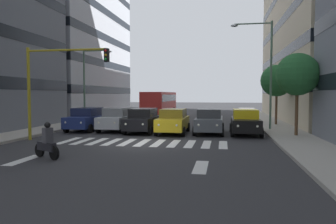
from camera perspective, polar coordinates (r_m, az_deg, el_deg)
name	(u,v)px	position (r m, az deg, el deg)	size (l,w,h in m)	color
ground_plane	(143,143)	(18.15, -4.57, -5.49)	(180.00, 180.00, 0.00)	#2D2D30
sidewalk_left	(306,146)	(18.08, 23.53, -5.54)	(2.80, 90.00, 0.15)	#9E998E
sidewalk_right	(4,138)	(22.01, -27.28, -4.11)	(2.80, 90.00, 0.15)	#9E998E
building_left_block_0	(320,8)	(38.13, 25.52, 16.46)	(8.21, 26.26, 23.38)	beige
building_right_block_0	(77,40)	(43.77, -15.96, 12.38)	(8.21, 19.95, 19.64)	#ADB2BC
crosswalk_markings	(143,143)	(18.15, -4.57, -5.48)	(9.45, 2.80, 0.01)	silver
lane_arrow_0	(201,167)	(12.21, 5.89, -9.76)	(0.50, 2.20, 0.01)	silver
lane_arrow_1	(24,160)	(14.67, -24.43, -7.83)	(0.50, 2.20, 0.01)	silver
car_0	(245,122)	(22.19, 13.67, -1.69)	(2.02, 4.44, 1.72)	black
car_1	(209,121)	(22.40, 7.41, -1.58)	(2.02, 4.44, 1.72)	#474C51
car_2	(173,121)	(22.19, 0.93, -1.60)	(2.02, 4.44, 1.72)	gold
car_3	(143,120)	(22.89, -4.54, -1.46)	(2.02, 4.44, 1.72)	black
car_4	(117,119)	(24.19, -9.07, -1.24)	(2.02, 4.44, 1.72)	#B2B7BC
car_5	(87,119)	(24.84, -14.33, -1.19)	(2.02, 4.44, 1.72)	navy
bus_behind_traffic	(160,101)	(39.82, -1.47, 1.92)	(2.78, 10.50, 3.00)	red
motorcycle_with_rider	(47,144)	(14.53, -20.86, -5.29)	(1.56, 0.87, 1.57)	black
traffic_light_gantry	(52,77)	(19.97, -20.09, 5.93)	(5.11, 0.36, 5.50)	#AD991E
street_lamp_left	(265,64)	(24.98, 16.94, 8.22)	(3.07, 0.28, 7.99)	#4C6B56
street_lamp_right	(89,78)	(29.71, -14.00, 5.97)	(2.71, 0.28, 6.63)	#4C6B56
street_tree_0	(297,75)	(21.63, 22.16, 6.22)	(2.66, 2.66, 5.16)	#513823
street_tree_1	(277,81)	(28.97, 18.90, 5.32)	(2.73, 2.73, 5.13)	#513823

